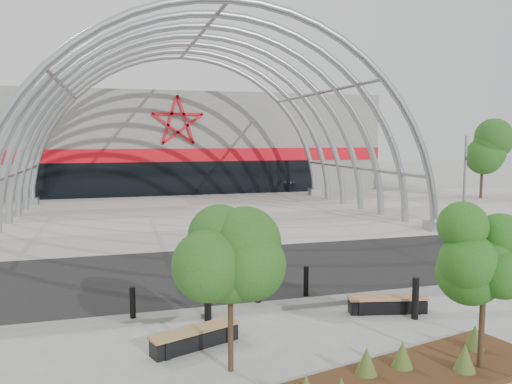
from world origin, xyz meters
TOP-DOWN VIEW (x-y plane):
  - ground at (0.00, 0.00)m, footprint 140.00×140.00m
  - road at (0.00, 3.50)m, footprint 140.00×7.00m
  - forecourt at (0.00, 15.50)m, footprint 60.00×17.00m
  - kerb at (0.00, -0.25)m, footprint 60.00×0.50m
  - arena_building at (0.00, 33.45)m, footprint 34.00×15.24m
  - vault_canopy at (0.00, 15.50)m, footprint 20.80×15.80m
  - planting_bed at (0.43, -4.70)m, footprint 6.14×3.10m
  - signal_pole at (11.32, 7.66)m, footprint 0.30×0.64m
  - street_tree_0 at (-2.58, -3.40)m, footprint 1.46×1.46m
  - street_tree_1 at (1.97, -4.75)m, footprint 1.36×1.36m
  - bench_0 at (-3.07, -2.15)m, footprint 2.04×1.13m
  - bench_1 at (1.99, -1.36)m, footprint 2.06×0.85m
  - bollard_0 at (-4.31, -0.30)m, footprint 0.14×0.14m
  - bollard_1 at (-2.53, -0.66)m, footprint 0.17×0.17m
  - bollard_2 at (-1.07, -0.01)m, footprint 0.16×0.16m
  - bollard_3 at (0.46, 0.43)m, footprint 0.14×0.14m
  - bollard_4 at (2.41, -1.93)m, footprint 0.17×0.17m
  - bg_tree_1 at (21.00, 18.00)m, footprint 2.70×2.70m

SIDE VIEW (x-z plane):
  - ground at x=0.00m, z-range 0.00..0.00m
  - road at x=0.00m, z-range 0.00..0.02m
  - vault_canopy at x=0.00m, z-range -10.16..10.20m
  - forecourt at x=0.00m, z-range 0.00..0.04m
  - kerb at x=0.00m, z-range 0.00..0.12m
  - planting_bed at x=0.43m, z-range -0.16..0.46m
  - bench_0 at x=-3.07m, z-range -0.01..0.42m
  - bench_1 at x=1.99m, z-range -0.01..0.42m
  - bollard_3 at x=0.46m, z-range 0.00..0.87m
  - bollard_0 at x=-4.31m, z-range 0.00..0.88m
  - bollard_2 at x=-1.07m, z-range 0.00..1.02m
  - bollard_4 at x=2.41m, z-range 0.00..1.04m
  - bollard_1 at x=-2.53m, z-range 0.00..1.09m
  - street_tree_1 at x=1.97m, z-range 0.70..3.93m
  - signal_pole at x=11.32m, z-range 0.10..4.65m
  - street_tree_0 at x=-2.58m, z-range 0.73..4.07m
  - arena_building at x=0.00m, z-range -0.01..7.99m
  - bg_tree_1 at x=21.00m, z-range 1.29..7.20m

